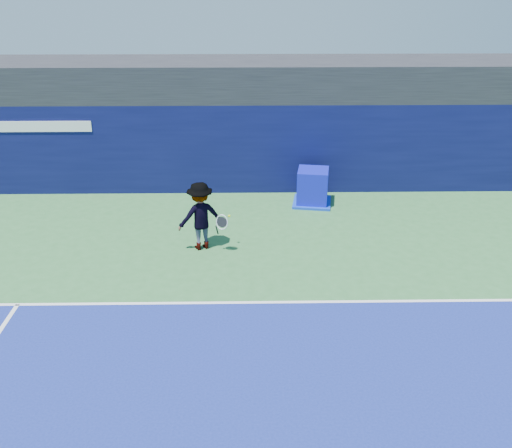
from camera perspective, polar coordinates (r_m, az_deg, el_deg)
The scene contains 7 objects.
ground at distance 10.86m, azimuth -2.34°, elevation -16.38°, with size 80.00×80.00×0.00m, color #306B36.
baseline at distance 13.27m, azimuth -2.07°, elevation -7.86°, with size 24.00×0.10×0.01m, color white.
stadium_band at distance 20.03m, azimuth -1.82°, elevation 14.35°, with size 36.00×3.00×1.20m, color black.
back_wall_assembly at distance 19.54m, azimuth -1.78°, elevation 7.77°, with size 36.00×1.03×3.00m.
equipment_cart at distance 18.56m, azimuth 5.68°, elevation 3.58°, with size 1.38×1.38×1.16m.
tennis_player at distance 15.41m, azimuth -5.58°, elevation 0.80°, with size 1.46×1.10×1.90m.
tennis_ball at distance 15.43m, azimuth -2.69°, elevation 0.82°, with size 0.07×0.07×0.07m.
Camera 1 is at (0.29, -8.22, 7.09)m, focal length 40.00 mm.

